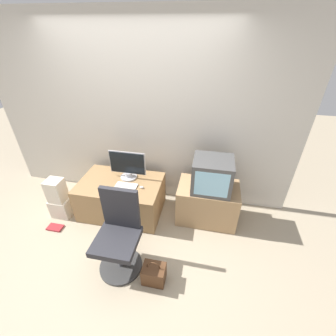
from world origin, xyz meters
The scene contains 13 objects.
ground_plane centered at (0.00, 0.00, 0.00)m, with size 12.00×12.00×0.00m, color tan.
wall_back centered at (0.00, 1.32, 1.30)m, with size 4.40×0.05×2.60m.
desk centered at (-0.18, 0.79, 0.26)m, with size 1.16×0.74×0.52m.
side_stand centered at (1.05, 0.89, 0.28)m, with size 0.82×0.52×0.56m.
main_monitor centered at (-0.10, 0.94, 0.72)m, with size 0.52×0.23×0.42m.
keyboard centered at (-0.06, 0.73, 0.53)m, with size 0.30×0.13×0.01m.
mouse centered at (0.16, 0.73, 0.54)m, with size 0.06×0.03×0.03m.
crt_tv centered at (1.07, 0.86, 0.78)m, with size 0.50×0.44×0.44m.
office_chair centered at (0.13, -0.05, 0.44)m, with size 0.49×0.49×0.99m.
cardboard_box_lower centered at (-1.02, 0.53, 0.14)m, with size 0.27×0.22×0.28m.
cardboard_box_upper centered at (-1.02, 0.53, 0.45)m, with size 0.22×0.20×0.34m.
handbag centered at (0.56, -0.20, 0.12)m, with size 0.25×0.19×0.31m.
book centered at (-0.98, 0.26, 0.01)m, with size 0.21×0.12×0.02m.
Camera 1 is at (0.99, -1.56, 2.40)m, focal length 24.00 mm.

